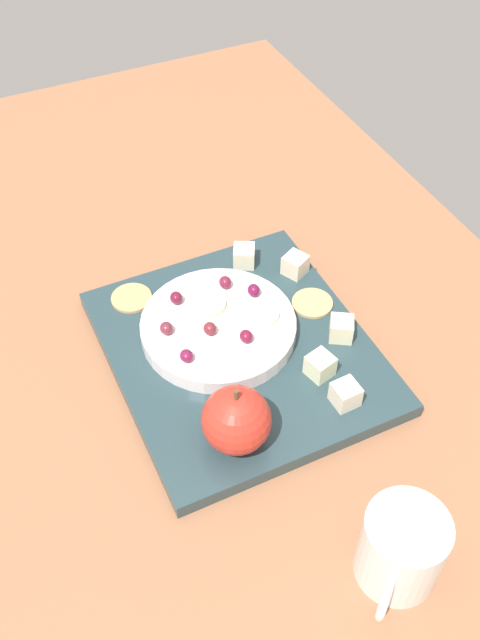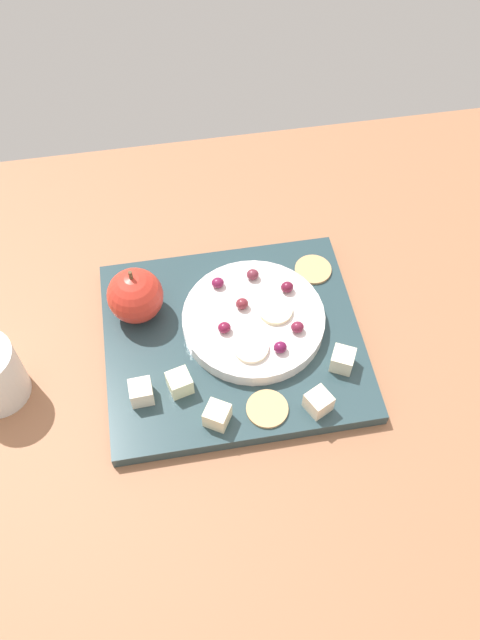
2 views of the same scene
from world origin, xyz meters
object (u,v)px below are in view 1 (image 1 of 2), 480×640
Objects in this scene: cheese_cube_1 at (341,329)px; grape_5 at (166,328)px; grape_4 at (209,327)px; cheese_cube_0 at (320,366)px; cracker_1 at (312,303)px; cracker_0 at (132,298)px; cheese_cube_3 at (244,256)px; platter at (239,351)px; apple_slice_0 at (263,316)px; serving_dish at (218,327)px; grape_0 at (225,282)px; grape_2 at (176,298)px; grape_6 at (246,336)px; grape_1 at (186,356)px; apple_whole at (236,420)px; apple_slice_1 at (208,304)px; cheese_cube_4 at (345,394)px; cheese_cube_2 at (295,265)px; grape_3 at (254,290)px; cup at (401,549)px.

grape_5 is at bearing 67.96° from cheese_cube_1.
cheese_cube_1 is 1.63× the size of grape_4.
cheese_cube_0 is 11.23cm from cracker_1.
cheese_cube_3 is at bearing -90.25° from cracker_0.
platter is 5.09cm from apple_slice_0.
serving_dish is at bearing -99.23° from grape_5.
serving_dish is 6.83× the size of cheese_cube_3.
grape_2 is (0.07, 6.55, -0.00)cm from grape_0.
platter is at bearing 71.95° from cheese_cube_1.
apple_slice_0 is (-6.80, -1.83, -0.47)cm from grape_0.
cheese_cube_3 is at bearing -41.91° from grape_4.
platter is 19.93× the size of grape_0.
grape_6 is at bearing -151.63° from grape_2.
cheese_cube_1 is 1.63× the size of grape_1.
grape_1 is 0.38× the size of apple_slice_0.
grape_2 is 1.00× the size of grape_6.
cheese_cube_3 is at bearing -58.14° from grape_5.
grape_0 is at bearing -21.37° from apple_whole.
grape_4 is (13.94, -2.96, -0.92)cm from apple_whole.
apple_whole is 22.67cm from cracker_1.
cheese_cube_4 is at bearing -155.12° from apple_slice_1.
cheese_cube_0 is (-10.72, -7.96, 0.37)cm from serving_dish.
grape_1 is 7.38cm from grape_6.
cheese_cube_2 is 0.62× the size of apple_slice_1.
apple_whole reaches higher than cheese_cube_0.
cracker_0 is 3.07× the size of grape_2.
grape_3 is at bearing -31.19° from apple_whole.
grape_1 is (-9.37, 19.11, 1.31)cm from cheese_cube_2.
grape_0 is (5.69, 9.44, 2.58)cm from cracker_1.
apple_slice_1 is (1.94, -6.12, -0.44)cm from grape_5.
cracker_0 is 1.17× the size of apple_slice_0.
cheese_cube_3 is (24.82, -12.73, -2.32)cm from apple_whole.
cheese_cube_0 is 16.55cm from grape_0.
cracker_1 is (-10.54, -4.53, -1.17)cm from cheese_cube_3.
grape_3 is at bearing 66.92° from cracker_1.
grape_2 is (20.04, -1.27, -0.92)cm from apple_whole.
cracker_0 is (25.48, 16.11, -1.17)cm from cheese_cube_4.
grape_2 is at bearing 70.18° from cracker_1.
cheese_cube_2 is at bearing -1.64° from cheese_cube_1.
grape_6 reaches higher than cheese_cube_3.
cracker_1 is 3.07× the size of grape_3.
apple_whole reaches higher than apple_slice_1.
serving_dish is 2.57cm from grape_4.
grape_1 reaches higher than cheese_cube_0.
grape_5 reaches higher than cracker_0.
cheese_cube_2 is at bearing -102.03° from cracker_0.
grape_0 is at bearing 0.20° from cup.
grape_6 is (-9.29, -5.01, -0.04)cm from grape_2.
platter is 4.54× the size of apple_whole.
cup reaches higher than grape_2.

